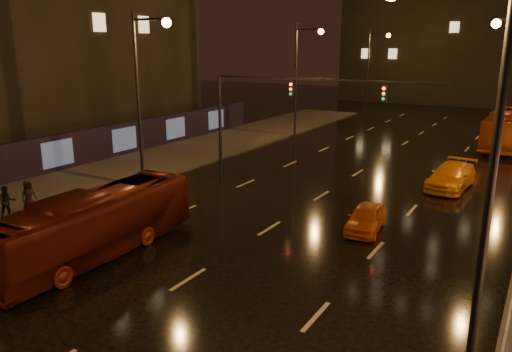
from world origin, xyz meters
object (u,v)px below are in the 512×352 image
at_px(bus_red, 94,225).
at_px(taxi_far, 452,176).
at_px(bus_curb, 506,129).
at_px(pedestrian_c, 28,195).
at_px(taxi_near, 366,218).
at_px(pedestrian_b, 7,202).

bearing_deg(bus_red, taxi_far, 57.94).
distance_m(bus_curb, pedestrian_c, 36.07).
bearing_deg(taxi_near, bus_red, -141.19).
bearing_deg(pedestrian_b, bus_red, -76.97).
distance_m(bus_red, taxi_far, 20.38).
height_order(bus_red, bus_curb, bus_curb).
bearing_deg(pedestrian_c, pedestrian_b, -166.14).
bearing_deg(taxi_near, taxi_far, 71.52).
height_order(bus_curb, taxi_far, bus_curb).
height_order(taxi_far, pedestrian_c, pedestrian_c).
height_order(taxi_near, taxi_far, taxi_far).
bearing_deg(bus_curb, pedestrian_b, -118.74).
bearing_deg(taxi_far, pedestrian_c, -133.61).
bearing_deg(bus_curb, taxi_far, -94.17).
bearing_deg(taxi_far, taxi_near, -97.74).
bearing_deg(pedestrian_b, pedestrian_c, 29.44).
bearing_deg(pedestrian_b, taxi_near, -44.21).
bearing_deg(taxi_near, pedestrian_b, -159.69).
relative_size(bus_red, pedestrian_b, 5.98).
xyz_separation_m(bus_curb, pedestrian_b, (-18.67, -32.01, -0.54)).
relative_size(bus_curb, taxi_far, 2.14).
distance_m(taxi_far, pedestrian_b, 24.01).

